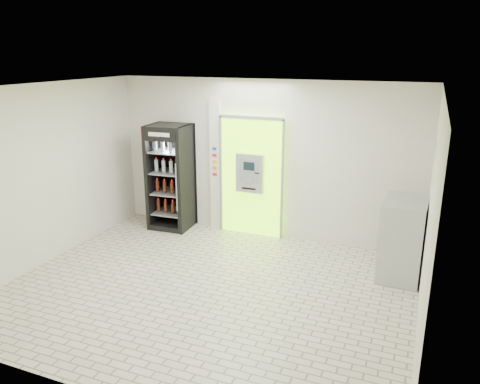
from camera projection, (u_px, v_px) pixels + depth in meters
The scene contains 7 objects.
ground at pixel (208, 289), 7.14m from camera, with size 6.00×6.00×0.00m, color beige.
room_shell at pixel (205, 172), 6.61m from camera, with size 6.00×6.00×6.00m.
atm_assembly at pixel (252, 176), 9.01m from camera, with size 1.30×0.24×2.33m.
pillar at pixel (216, 166), 9.29m from camera, with size 0.22×0.11×2.60m.
beverage_cooler at pixel (171, 179), 9.41m from camera, with size 0.83×0.77×2.11m.
steel_cabinet at pixel (403, 239), 7.40m from camera, with size 0.68×0.98×1.27m.
exit_sign at pixel (435, 150), 6.69m from camera, with size 0.02×0.22×0.26m.
Camera 1 is at (2.87, -5.75, 3.48)m, focal length 35.00 mm.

